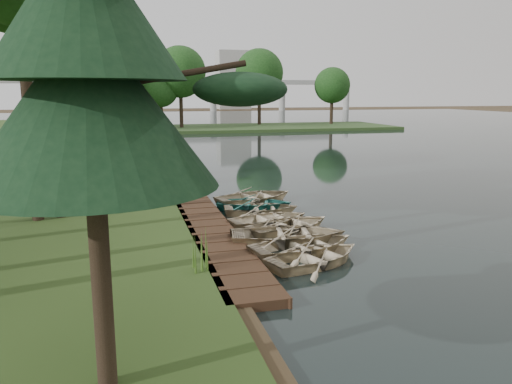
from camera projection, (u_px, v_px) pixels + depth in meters
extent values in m
plane|color=#3D2F1D|center=(245.00, 224.00, 19.61)|extent=(300.00, 300.00, 0.00)
cube|color=black|center=(509.00, 148.00, 46.11)|extent=(130.00, 200.00, 0.05)
cube|color=#392416|center=(205.00, 223.00, 19.18)|extent=(1.60, 16.00, 0.30)
cube|color=#2C451E|center=(216.00, 128.00, 68.98)|extent=(50.00, 14.00, 0.45)
cylinder|color=black|center=(33.00, 111.00, 62.59)|extent=(0.50, 0.50, 4.80)
sphere|color=#1C4417|center=(30.00, 81.00, 61.89)|extent=(5.60, 5.60, 5.60)
cylinder|color=black|center=(89.00, 110.00, 64.27)|extent=(0.50, 0.50, 4.80)
sphere|color=#1C4417|center=(87.00, 82.00, 63.57)|extent=(5.60, 5.60, 5.60)
cylinder|color=black|center=(141.00, 110.00, 65.95)|extent=(0.50, 0.50, 4.80)
sphere|color=#1C4417|center=(140.00, 82.00, 65.24)|extent=(5.60, 5.60, 5.60)
cylinder|color=black|center=(192.00, 109.00, 67.62)|extent=(0.50, 0.50, 4.80)
sphere|color=#1C4417|center=(191.00, 82.00, 66.92)|extent=(5.60, 5.60, 5.60)
cylinder|color=black|center=(240.00, 109.00, 69.30)|extent=(0.50, 0.50, 4.80)
sphere|color=#1C4417|center=(239.00, 83.00, 68.60)|extent=(5.60, 5.60, 5.60)
cylinder|color=black|center=(285.00, 109.00, 70.98)|extent=(0.50, 0.50, 4.80)
sphere|color=#1C4417|center=(285.00, 83.00, 70.27)|extent=(5.60, 5.60, 5.60)
cylinder|color=black|center=(329.00, 108.00, 72.66)|extent=(0.50, 0.50, 4.80)
sphere|color=#1C4417|center=(329.00, 83.00, 71.95)|extent=(5.60, 5.60, 5.60)
cube|color=#A5A5A0|center=(176.00, 82.00, 134.31)|extent=(90.00, 4.00, 1.20)
cylinder|color=#A5A5A0|center=(59.00, 97.00, 127.55)|extent=(1.80, 1.80, 8.00)
cylinder|color=#A5A5A0|center=(139.00, 97.00, 132.58)|extent=(1.80, 1.80, 8.00)
cylinder|color=#A5A5A0|center=(213.00, 97.00, 137.61)|extent=(1.80, 1.80, 8.00)
cylinder|color=#A5A5A0|center=(282.00, 97.00, 142.64)|extent=(1.80, 1.80, 8.00)
cylinder|color=#A5A5A0|center=(346.00, 96.00, 147.67)|extent=(1.80, 1.80, 8.00)
cube|color=#A5A5A0|center=(233.00, 80.00, 158.10)|extent=(10.00, 8.00, 18.00)
cube|color=#A5A5A0|center=(119.00, 90.00, 154.63)|extent=(8.00, 8.00, 12.00)
imported|color=#C9B692|center=(316.00, 253.00, 14.80)|extent=(3.86, 3.30, 0.68)
imported|color=#C9B692|center=(304.00, 242.00, 15.76)|extent=(4.04, 3.25, 0.74)
imported|color=#C9B692|center=(289.00, 232.00, 16.76)|extent=(4.34, 3.43, 0.81)
imported|color=#C9B692|center=(290.00, 223.00, 18.19)|extent=(4.02, 3.41, 0.71)
imported|color=#C9B692|center=(270.00, 217.00, 19.14)|extent=(3.61, 2.88, 0.67)
imported|color=#C9B692|center=(261.00, 207.00, 20.94)|extent=(3.43, 2.68, 0.65)
imported|color=#2D7E72|center=(254.00, 202.00, 21.79)|extent=(3.80, 3.19, 0.67)
imported|color=#C9B692|center=(255.00, 195.00, 22.94)|extent=(4.37, 3.62, 0.78)
imported|color=#C9B692|center=(116.00, 178.00, 26.18)|extent=(3.95, 3.33, 0.70)
cylinder|color=black|center=(53.00, 97.00, 18.67)|extent=(0.42, 0.42, 9.20)
cylinder|color=black|center=(28.00, 98.00, 18.19)|extent=(0.42, 0.42, 9.16)
cylinder|color=black|center=(101.00, 273.00, 7.93)|extent=(0.32, 0.32, 3.91)
cone|color=black|center=(90.00, 101.00, 7.40)|extent=(3.80, 3.80, 2.60)
cone|color=black|center=(83.00, 0.00, 7.12)|extent=(2.90, 2.90, 2.25)
cone|color=#3F661E|center=(200.00, 250.00, 13.57)|extent=(0.60, 0.60, 1.10)
cone|color=#3F661E|center=(102.00, 202.00, 19.90)|extent=(0.60, 0.60, 0.98)
cone|color=#3F661E|center=(110.00, 195.00, 21.30)|extent=(0.60, 0.60, 0.96)
cone|color=#3F661E|center=(161.00, 173.00, 27.27)|extent=(0.60, 0.60, 0.93)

